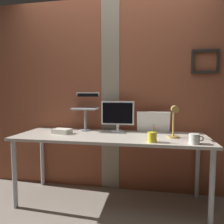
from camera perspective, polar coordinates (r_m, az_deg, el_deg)
The scene contains 11 objects.
ground_plane at distance 2.65m, azimuth -0.89°, elevation -22.78°, with size 6.00×6.00×0.00m, color gray.
brick_wall_back at distance 2.73m, azimuth 0.68°, elevation 4.39°, with size 3.71×0.16×2.41m.
desk at distance 2.37m, azimuth -0.43°, elevation -7.93°, with size 2.10×0.71×0.77m.
monitor at distance 2.55m, azimuth 1.54°, elevation -0.72°, with size 0.40×0.18×0.37m.
laptop_stand at distance 2.65m, azimuth -7.24°, elevation -1.12°, with size 0.28×0.22×0.27m.
laptop at distance 2.69m, azimuth -6.87°, elevation 2.07°, with size 0.31×0.27×0.21m.
whiteboard_panel at distance 2.57m, azimuth 11.07°, elevation -2.64°, with size 0.38×0.02×0.26m, color white.
desk_lamp at distance 2.24m, azimuth 16.42°, elevation -1.62°, with size 0.12×0.20×0.34m.
pen_cup at distance 2.06m, azimuth 10.81°, elevation -6.65°, with size 0.09×0.09×0.18m.
coffee_mug at distance 2.10m, azimuth 21.37°, elevation -6.75°, with size 0.13×0.10×0.09m.
paper_clutter_stack at distance 2.52m, azimuth -13.34°, elevation -5.05°, with size 0.20×0.14×0.05m, color silver.
Camera 1 is at (0.45, -2.30, 1.23)m, focal length 33.88 mm.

